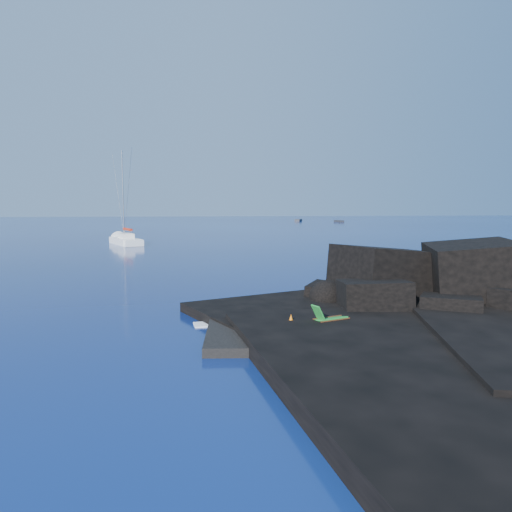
{
  "coord_description": "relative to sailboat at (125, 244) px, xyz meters",
  "views": [
    {
      "loc": [
        -0.47,
        -18.72,
        5.26
      ],
      "look_at": [
        3.81,
        12.36,
        2.0
      ],
      "focal_mm": 35.0,
      "sensor_mm": 36.0,
      "label": 1
    }
  ],
  "objects": [
    {
      "name": "marker_cone",
      "position": [
        12.21,
        -47.98,
        0.6
      ],
      "size": [
        0.4,
        0.4,
        0.51
      ],
      "primitive_type": "cone",
      "rotation": [
        0.0,
        0.0,
        0.25
      ],
      "color": "orange",
      "rests_on": "beach"
    },
    {
      "name": "sunbather",
      "position": [
        14.6,
        -48.99,
        0.51
      ],
      "size": [
        1.67,
        0.77,
        0.23
      ],
      "primitive_type": null,
      "rotation": [
        0.0,
        0.0,
        -0.22
      ],
      "color": "tan",
      "rests_on": "towel"
    },
    {
      "name": "beach",
      "position": [
        13.11,
        -48.04,
        0.0
      ],
      "size": [
        9.08,
        6.86,
        0.7
      ],
      "primitive_type": "cube",
      "rotation": [
        0.0,
        0.0,
        -0.1
      ],
      "color": "black",
      "rests_on": "ground"
    },
    {
      "name": "sailboat",
      "position": [
        0.0,
        0.0,
        0.0
      ],
      "size": [
        6.58,
        11.84,
        12.32
      ],
      "primitive_type": null,
      "rotation": [
        0.0,
        0.0,
        0.37
      ],
      "color": "white",
      "rests_on": "ground"
    },
    {
      "name": "deck_chair",
      "position": [
        13.85,
        -48.11,
        0.86
      ],
      "size": [
        1.61,
        1.13,
        1.02
      ],
      "primitive_type": null,
      "rotation": [
        0.0,
        0.0,
        0.36
      ],
      "color": "#1C7E2C",
      "rests_on": "beach"
    },
    {
      "name": "ground",
      "position": [
        8.61,
        -48.54,
        0.0
      ],
      "size": [
        400.0,
        400.0,
        0.0
      ],
      "primitive_type": "plane",
      "color": "#030B3A",
      "rests_on": "ground"
    },
    {
      "name": "towel",
      "position": [
        14.6,
        -48.99,
        0.37
      ],
      "size": [
        1.84,
        1.16,
        0.04
      ],
      "primitive_type": "cube",
      "rotation": [
        0.0,
        0.0,
        -0.22
      ],
      "color": "silver",
      "rests_on": "beach"
    },
    {
      "name": "surf_foam",
      "position": [
        13.61,
        -43.54,
        0.0
      ],
      "size": [
        10.0,
        8.0,
        0.06
      ],
      "primitive_type": null,
      "color": "white",
      "rests_on": "ground"
    },
    {
      "name": "distant_boat_a",
      "position": [
        42.5,
        85.14,
        0.0
      ],
      "size": [
        3.31,
        5.06,
        0.65
      ],
      "primitive_type": "cube",
      "rotation": [
        0.0,
        0.0,
        -0.41
      ],
      "color": "#28282D",
      "rests_on": "ground"
    },
    {
      "name": "headland",
      "position": [
        21.61,
        -45.54,
        0.0
      ],
      "size": [
        24.0,
        24.0,
        3.6
      ],
      "primitive_type": null,
      "color": "black",
      "rests_on": "ground"
    },
    {
      "name": "distant_boat_b",
      "position": [
        52.84,
        76.31,
        0.0
      ],
      "size": [
        2.02,
        4.41,
        0.57
      ],
      "primitive_type": "cube",
      "rotation": [
        0.0,
        0.0,
        0.17
      ],
      "color": "#26262B",
      "rests_on": "ground"
    }
  ]
}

